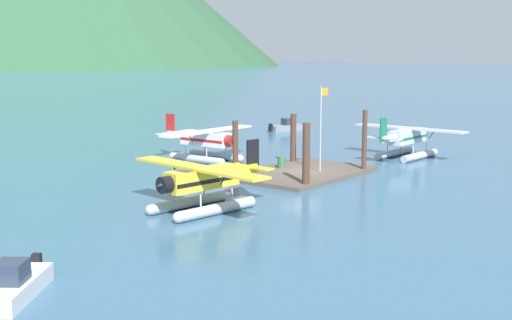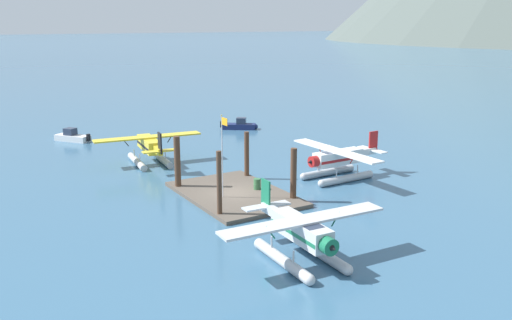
% 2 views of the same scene
% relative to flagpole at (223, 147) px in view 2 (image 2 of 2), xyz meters
% --- Properties ---
extents(ground_plane, '(1200.00, 1200.00, 0.00)m').
position_rel_flagpole_xyz_m(ground_plane, '(-0.69, 1.36, -4.29)').
color(ground_plane, '#38607F').
extents(dock_platform, '(11.09, 7.36, 0.30)m').
position_rel_flagpole_xyz_m(dock_platform, '(-0.69, 1.36, -4.14)').
color(dock_platform, brown).
rests_on(dock_platform, ground).
extents(piling_near_left, '(0.51, 0.51, 4.49)m').
position_rel_flagpole_xyz_m(piling_near_left, '(-4.65, -1.79, -2.04)').
color(piling_near_left, '#4C3323').
rests_on(piling_near_left, ground).
extents(piling_near_right, '(0.36, 0.36, 4.86)m').
position_rel_flagpole_xyz_m(piling_near_right, '(3.10, -1.93, -1.86)').
color(piling_near_right, '#4C3323').
rests_on(piling_near_right, ground).
extents(piling_far_left, '(0.42, 0.42, 4.23)m').
position_rel_flagpole_xyz_m(piling_far_left, '(-4.47, 4.67, -2.18)').
color(piling_far_left, '#4C3323').
rests_on(piling_far_left, ground).
extents(piling_far_right, '(0.48, 0.48, 4.22)m').
position_rel_flagpole_xyz_m(piling_far_right, '(2.83, 4.58, -2.18)').
color(piling_far_right, '#4C3323').
rests_on(piling_far_right, ground).
extents(flagpole, '(0.95, 0.10, 6.46)m').
position_rel_flagpole_xyz_m(flagpole, '(0.00, 0.00, 0.00)').
color(flagpole, silver).
rests_on(flagpole, dock_platform).
extents(fuel_drum, '(0.62, 0.62, 0.88)m').
position_rel_flagpole_xyz_m(fuel_drum, '(-0.50, 3.34, -3.55)').
color(fuel_drum, '#33663D').
rests_on(fuel_drum, dock_platform).
extents(seaplane_silver_stbd_aft, '(7.98, 10.45, 3.84)m').
position_rel_flagpole_xyz_m(seaplane_silver_stbd_aft, '(12.02, -1.25, -2.71)').
color(seaplane_silver_stbd_aft, '#B7BABF').
rests_on(seaplane_silver_stbd_aft, ground).
extents(seaplane_yellow_port_aft, '(7.95, 10.49, 3.84)m').
position_rel_flagpole_xyz_m(seaplane_yellow_port_aft, '(-13.97, -0.81, -2.71)').
color(seaplane_yellow_port_aft, '#B7BABF').
rests_on(seaplane_yellow_port_aft, ground).
extents(seaplane_white_bow_centre, '(10.43, 7.98, 3.84)m').
position_rel_flagpole_xyz_m(seaplane_white_bow_centre, '(-0.32, 11.50, -2.71)').
color(seaplane_white_bow_centre, '#B7BABF').
rests_on(seaplane_white_bow_centre, ground).
extents(boat_white_open_sw, '(4.28, 3.69, 1.50)m').
position_rel_flagpole_xyz_m(boat_white_open_sw, '(-28.66, -4.89, -3.80)').
color(boat_white_open_sw, silver).
rests_on(boat_white_open_sw, ground).
extents(boat_navy_open_west, '(3.67, 4.29, 1.50)m').
position_rel_flagpole_xyz_m(boat_navy_open_west, '(-24.79, 15.44, -3.80)').
color(boat_navy_open_west, navy).
rests_on(boat_navy_open_west, ground).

